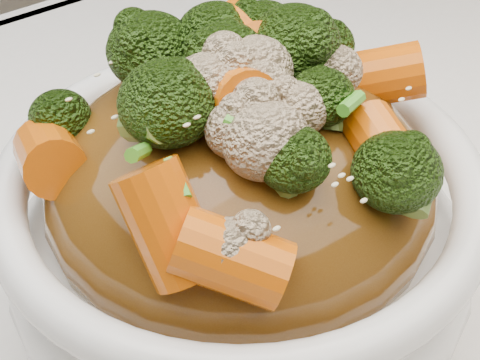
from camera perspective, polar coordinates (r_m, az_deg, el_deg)
tablecloth at (r=0.45m, az=6.68°, el=-8.49°), size 1.20×0.80×0.04m
bowl at (r=0.39m, az=0.00°, el=-4.12°), size 0.32×0.32×0.10m
sauce_base at (r=0.36m, az=0.00°, el=-0.40°), size 0.25×0.25×0.11m
carrots at (r=0.32m, az=0.00°, el=9.04°), size 0.25×0.25×0.06m
broccoli at (r=0.32m, az=0.00°, el=8.87°), size 0.25×0.25×0.05m
cauliflower at (r=0.32m, az=0.00°, el=8.53°), size 0.25×0.25×0.04m
scallions at (r=0.32m, az=0.00°, el=9.21°), size 0.19×0.19×0.02m
sesame_seeds at (r=0.32m, az=0.00°, el=9.21°), size 0.23×0.23×0.01m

